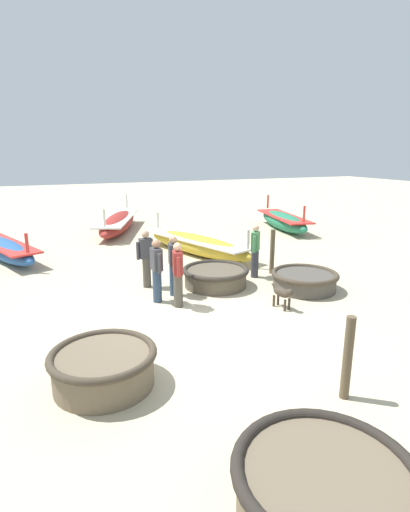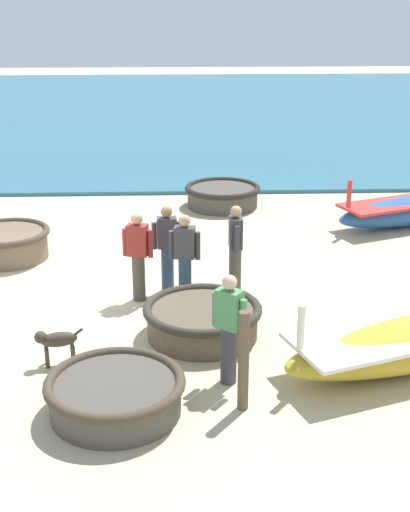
{
  "view_description": "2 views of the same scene",
  "coord_description": "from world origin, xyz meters",
  "px_view_note": "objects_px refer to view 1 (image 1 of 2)",
  "views": [
    {
      "loc": [
        -2.62,
        -7.44,
        3.61
      ],
      "look_at": [
        1.49,
        2.54,
        0.77
      ],
      "focal_mm": 28.0,
      "sensor_mm": 36.0,
      "label": 1
    },
    {
      "loc": [
        11.53,
        1.75,
        5.01
      ],
      "look_at": [
        1.19,
        2.18,
        1.15
      ],
      "focal_mm": 50.0,
      "sensor_mm": 36.0,
      "label": 2
    }
  ],
  "objects_px": {
    "long_boat_blue_hull": "(283,221)",
    "mooring_post_mid_beach": "(348,358)",
    "coracle_upturned": "(215,276)",
    "fisherman_crouching": "(174,264)",
    "coracle_tilted": "(304,280)",
    "fisherman_by_coracle": "(178,273)",
    "coracle_weathered": "(325,489)",
    "fisherman_hauling": "(255,250)",
    "fisherman_standing_right": "(157,269)",
    "long_boat_white_hull": "(3,249)",
    "dog": "(283,294)",
    "long_boat_ochre_hull": "(118,223)",
    "fisherman_standing_left": "(146,257)",
    "long_boat_green_hull": "(198,244)",
    "mooring_post_shoreline": "(272,252)",
    "coracle_front_left": "(104,366)"
  },
  "relations": [
    {
      "from": "long_boat_blue_hull",
      "to": "mooring_post_mid_beach",
      "type": "distance_m",
      "value": 13.54
    },
    {
      "from": "long_boat_ochre_hull",
      "to": "mooring_post_mid_beach",
      "type": "bearing_deg",
      "value": -87.0
    },
    {
      "from": "coracle_weathered",
      "to": "coracle_upturned",
      "type": "bearing_deg",
      "value": 74.89
    },
    {
      "from": "coracle_upturned",
      "to": "fisherman_crouching",
      "type": "bearing_deg",
      "value": -169.1
    },
    {
      "from": "fisherman_hauling",
      "to": "fisherman_standing_right",
      "type": "xyz_separation_m",
      "value": [
        -3.2,
        -0.85,
        0.0
      ]
    },
    {
      "from": "coracle_tilted",
      "to": "mooring_post_shoreline",
      "type": "xyz_separation_m",
      "value": [
        -0.03,
        1.61,
        0.41
      ]
    },
    {
      "from": "long_boat_blue_hull",
      "to": "fisherman_by_coracle",
      "type": "relative_size",
      "value": 3.11
    },
    {
      "from": "mooring_post_mid_beach",
      "to": "mooring_post_shoreline",
      "type": "relative_size",
      "value": 0.97
    },
    {
      "from": "coracle_tilted",
      "to": "fisherman_crouching",
      "type": "bearing_deg",
      "value": 164.61
    },
    {
      "from": "mooring_post_mid_beach",
      "to": "mooring_post_shoreline",
      "type": "xyz_separation_m",
      "value": [
        2.35,
        5.9,
        0.02
      ]
    },
    {
      "from": "long_boat_ochre_hull",
      "to": "fisherman_crouching",
      "type": "bearing_deg",
      "value": -91.53
    },
    {
      "from": "coracle_tilted",
      "to": "fisherman_standing_right",
      "type": "height_order",
      "value": "fisherman_standing_right"
    },
    {
      "from": "fisherman_hauling",
      "to": "mooring_post_shoreline",
      "type": "bearing_deg",
      "value": 11.42
    },
    {
      "from": "fisherman_by_coracle",
      "to": "dog",
      "type": "height_order",
      "value": "fisherman_by_coracle"
    },
    {
      "from": "fisherman_standing_left",
      "to": "dog",
      "type": "distance_m",
      "value": 3.79
    },
    {
      "from": "coracle_front_left",
      "to": "fisherman_hauling",
      "type": "bearing_deg",
      "value": 39.1
    },
    {
      "from": "long_boat_white_hull",
      "to": "long_boat_ochre_hull",
      "type": "distance_m",
      "value": 5.69
    },
    {
      "from": "dog",
      "to": "mooring_post_mid_beach",
      "type": "relative_size",
      "value": 0.51
    },
    {
      "from": "long_boat_green_hull",
      "to": "fisherman_hauling",
      "type": "distance_m",
      "value": 3.29
    },
    {
      "from": "coracle_tilted",
      "to": "fisherman_by_coracle",
      "type": "height_order",
      "value": "fisherman_by_coracle"
    },
    {
      "from": "coracle_tilted",
      "to": "fisherman_by_coracle",
      "type": "distance_m",
      "value": 3.57
    },
    {
      "from": "long_boat_green_hull",
      "to": "fisherman_by_coracle",
      "type": "xyz_separation_m",
      "value": [
        -2.27,
        -4.55,
        0.48
      ]
    },
    {
      "from": "long_boat_white_hull",
      "to": "fisherman_hauling",
      "type": "xyz_separation_m",
      "value": [
        6.99,
        -5.16,
        0.48
      ]
    },
    {
      "from": "fisherman_standing_left",
      "to": "mooring_post_mid_beach",
      "type": "height_order",
      "value": "fisherman_standing_left"
    },
    {
      "from": "long_boat_green_hull",
      "to": "fisherman_standing_left",
      "type": "xyz_separation_m",
      "value": [
        -2.6,
        -2.86,
        0.48
      ]
    },
    {
      "from": "coracle_front_left",
      "to": "fisherman_crouching",
      "type": "relative_size",
      "value": 1.08
    },
    {
      "from": "long_boat_ochre_hull",
      "to": "mooring_post_shoreline",
      "type": "bearing_deg",
      "value": -69.8
    },
    {
      "from": "long_boat_white_hull",
      "to": "fisherman_hauling",
      "type": "relative_size",
      "value": 3.15
    },
    {
      "from": "fisherman_by_coracle",
      "to": "fisherman_standing_left",
      "type": "bearing_deg",
      "value": 101.19
    },
    {
      "from": "coracle_weathered",
      "to": "fisherman_by_coracle",
      "type": "xyz_separation_m",
      "value": [
        0.46,
        5.96,
        0.5
      ]
    },
    {
      "from": "long_boat_blue_hull",
      "to": "mooring_post_shoreline",
      "type": "distance_m",
      "value": 7.3
    },
    {
      "from": "long_boat_green_hull",
      "to": "fisherman_standing_right",
      "type": "xyz_separation_m",
      "value": [
        -2.65,
        -4.06,
        0.48
      ]
    },
    {
      "from": "coracle_tilted",
      "to": "dog",
      "type": "relative_size",
      "value": 2.63
    },
    {
      "from": "long_boat_green_hull",
      "to": "mooring_post_shoreline",
      "type": "distance_m",
      "value": 3.32
    },
    {
      "from": "long_boat_green_hull",
      "to": "fisherman_crouching",
      "type": "relative_size",
      "value": 3.42
    },
    {
      "from": "coracle_weathered",
      "to": "fisherman_by_coracle",
      "type": "distance_m",
      "value": 6.0
    },
    {
      "from": "fisherman_standing_left",
      "to": "dog",
      "type": "relative_size",
      "value": 2.32
    },
    {
      "from": "long_boat_white_hull",
      "to": "long_boat_green_hull",
      "type": "relative_size",
      "value": 0.92
    },
    {
      "from": "fisherman_by_coracle",
      "to": "mooring_post_shoreline",
      "type": "relative_size",
      "value": 1.16
    },
    {
      "from": "fisherman_crouching",
      "to": "mooring_post_mid_beach",
      "type": "xyz_separation_m",
      "value": [
        0.99,
        -5.22,
        -0.18
      ]
    },
    {
      "from": "long_boat_white_hull",
      "to": "fisherman_standing_right",
      "type": "bearing_deg",
      "value": -57.71
    },
    {
      "from": "coracle_front_left",
      "to": "fisherman_crouching",
      "type": "height_order",
      "value": "fisherman_crouching"
    },
    {
      "from": "coracle_upturned",
      "to": "fisherman_crouching",
      "type": "height_order",
      "value": "fisherman_crouching"
    },
    {
      "from": "coracle_tilted",
      "to": "fisherman_standing_right",
      "type": "relative_size",
      "value": 1.13
    },
    {
      "from": "coracle_front_left",
      "to": "fisherman_standing_right",
      "type": "xyz_separation_m",
      "value": [
        1.78,
        3.2,
        0.51
      ]
    },
    {
      "from": "coracle_upturned",
      "to": "fisherman_hauling",
      "type": "bearing_deg",
      "value": 12.18
    },
    {
      "from": "coracle_tilted",
      "to": "coracle_upturned",
      "type": "bearing_deg",
      "value": 150.69
    },
    {
      "from": "long_boat_white_hull",
      "to": "fisherman_by_coracle",
      "type": "height_order",
      "value": "fisherman_by_coracle"
    },
    {
      "from": "fisherman_crouching",
      "to": "coracle_front_left",
      "type": "bearing_deg",
      "value": -123.37
    },
    {
      "from": "fisherman_crouching",
      "to": "fisherman_by_coracle",
      "type": "relative_size",
      "value": 1.0
    }
  ]
}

